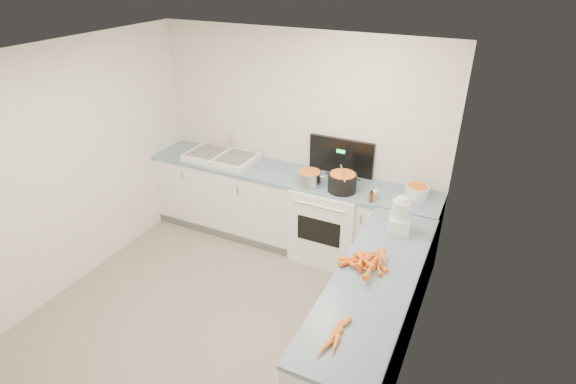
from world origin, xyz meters
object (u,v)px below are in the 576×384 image
at_px(stove, 329,219).
at_px(black_pot, 342,183).
at_px(mixing_bowl, 417,191).
at_px(extract_bottle, 371,197).
at_px(spice_jar, 375,196).
at_px(steel_pot, 310,179).
at_px(sink, 222,157).
at_px(food_processor, 400,217).

xyz_separation_m(stove, black_pot, (0.17, -0.12, 0.55)).
relative_size(mixing_bowl, extract_bottle, 2.33).
bearing_deg(spice_jar, steel_pot, -179.06).
relative_size(black_pot, extract_bottle, 2.90).
height_order(steel_pot, extract_bottle, steel_pot).
bearing_deg(mixing_bowl, extract_bottle, -139.27).
bearing_deg(spice_jar, extract_bottle, -107.97).
distance_m(mixing_bowl, extract_bottle, 0.52).
distance_m(steel_pot, black_pot, 0.36).
height_order(stove, spice_jar, stove).
relative_size(sink, black_pot, 2.82).
height_order(mixing_bowl, spice_jar, mixing_bowl).
distance_m(steel_pot, food_processor, 1.20).
xyz_separation_m(black_pot, food_processor, (0.73, -0.52, 0.06)).
distance_m(black_pot, spice_jar, 0.38).
bearing_deg(sink, steel_pot, -7.98).
xyz_separation_m(black_pot, spice_jar, (0.37, -0.03, -0.05)).
xyz_separation_m(mixing_bowl, food_processor, (-0.01, -0.76, 0.09)).
bearing_deg(spice_jar, black_pot, 175.78).
height_order(steel_pot, black_pot, black_pot).
bearing_deg(food_processor, steel_pot, 156.09).
xyz_separation_m(steel_pot, mixing_bowl, (1.10, 0.27, -0.02)).
height_order(extract_bottle, food_processor, food_processor).
bearing_deg(extract_bottle, spice_jar, 72.03).
bearing_deg(mixing_bowl, steel_pot, -166.01).
xyz_separation_m(sink, mixing_bowl, (2.36, 0.10, 0.02)).
height_order(stove, extract_bottle, stove).
height_order(extract_bottle, spice_jar, extract_bottle).
xyz_separation_m(sink, spice_jar, (1.99, -0.16, 0.00)).
xyz_separation_m(sink, food_processor, (2.35, -0.66, 0.11)).
height_order(steel_pot, spice_jar, steel_pot).
distance_m(stove, sink, 1.54).
relative_size(steel_pot, mixing_bowl, 1.05).
distance_m(sink, extract_bottle, 1.98).
bearing_deg(steel_pot, extract_bottle, -5.16).
relative_size(steel_pot, food_processor, 0.74).
bearing_deg(spice_jar, sink, 175.28).
distance_m(mixing_bowl, food_processor, 0.76).
bearing_deg(steel_pot, sink, 172.02).
bearing_deg(food_processor, extract_bottle, 132.35).
bearing_deg(black_pot, steel_pot, -173.69).
bearing_deg(sink, food_processor, -15.70).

